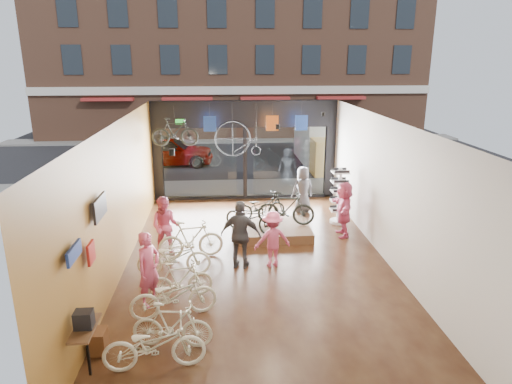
{
  "coord_description": "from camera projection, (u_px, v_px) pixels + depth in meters",
  "views": [
    {
      "loc": [
        -0.9,
        -11.21,
        5.32
      ],
      "look_at": [
        0.07,
        1.4,
        1.59
      ],
      "focal_mm": 32.0,
      "sensor_mm": 36.0,
      "label": 1
    }
  ],
  "objects": [
    {
      "name": "wall_right",
      "position": [
        390.0,
        193.0,
        12.01
      ],
      "size": [
        0.04,
        12.0,
        3.8
      ],
      "primitive_type": "cube",
      "color": "beige",
      "rests_on": "ground"
    },
    {
      "name": "ceiling",
      "position": [
        258.0,
        121.0,
        11.21
      ],
      "size": [
        7.0,
        12.0,
        0.04
      ],
      "primitive_type": "cube",
      "color": "black",
      "rests_on": "ground"
    },
    {
      "name": "street_road",
      "position": [
        237.0,
        153.0,
        26.63
      ],
      "size": [
        30.0,
        18.0,
        0.02
      ],
      "primitive_type": "cube",
      "color": "black",
      "rests_on": "ground"
    },
    {
      "name": "jersey_right",
      "position": [
        301.0,
        123.0,
        16.55
      ],
      "size": [
        0.45,
        0.03,
        0.55
      ],
      "primitive_type": "cube",
      "color": "#1E3F99",
      "rests_on": "ceiling"
    },
    {
      "name": "jersey_mid",
      "position": [
        272.0,
        123.0,
        16.47
      ],
      "size": [
        0.45,
        0.03,
        0.55
      ],
      "primitive_type": "cube",
      "color": "#CC5919",
      "rests_on": "ceiling"
    },
    {
      "name": "floor_bike_1",
      "position": [
        172.0,
        325.0,
        8.62
      ],
      "size": [
        1.58,
        0.63,
        0.93
      ],
      "primitive_type": "imported",
      "rotation": [
        0.0,
        0.0,
        1.44
      ],
      "color": "beige",
      "rests_on": "ground_plane"
    },
    {
      "name": "box_truck",
      "position": [
        325.0,
        142.0,
        22.77
      ],
      "size": [
        2.12,
        6.37,
        2.51
      ],
      "primitive_type": null,
      "color": "silver",
      "rests_on": "street_road"
    },
    {
      "name": "hung_bike",
      "position": [
        175.0,
        132.0,
        15.3
      ],
      "size": [
        1.6,
        0.53,
        0.95
      ],
      "primitive_type": "imported",
      "rotation": [
        0.0,
        0.0,
        1.52
      ],
      "color": "black",
      "rests_on": "ceiling"
    },
    {
      "name": "display_platform",
      "position": [
        271.0,
        230.0,
        14.21
      ],
      "size": [
        2.4,
        1.8,
        0.3
      ],
      "primitive_type": "cube",
      "color": "brown",
      "rests_on": "ground_plane"
    },
    {
      "name": "customer_1",
      "position": [
        166.0,
        226.0,
        12.61
      ],
      "size": [
        0.88,
        0.72,
        1.68
      ],
      "primitive_type": "imported",
      "rotation": [
        0.0,
        0.0,
        -0.11
      ],
      "color": "#CC4C72",
      "rests_on": "ground_plane"
    },
    {
      "name": "exit_sign",
      "position": [
        180.0,
        122.0,
        16.87
      ],
      "size": [
        0.35,
        0.06,
        0.18
      ],
      "primitive_type": "cube",
      "color": "#198C26",
      "rests_on": "storefront"
    },
    {
      "name": "display_bike_mid",
      "position": [
        286.0,
        208.0,
        14.13
      ],
      "size": [
        1.84,
        0.81,
        1.07
      ],
      "primitive_type": "imported",
      "rotation": [
        0.0,
        0.0,
        1.39
      ],
      "color": "black",
      "rests_on": "display_platform"
    },
    {
      "name": "street_car",
      "position": [
        168.0,
        150.0,
        23.28
      ],
      "size": [
        4.55,
        1.83,
        1.55
      ],
      "primitive_type": "imported",
      "rotation": [
        0.0,
        0.0,
        1.57
      ],
      "color": "gray",
      "rests_on": "street_road"
    },
    {
      "name": "wall_merch",
      "position": [
        88.0,
        287.0,
        8.32
      ],
      "size": [
        0.4,
        2.4,
        2.6
      ],
      "primitive_type": null,
      "color": "navy",
      "rests_on": "wall_left"
    },
    {
      "name": "jersey_left",
      "position": [
        210.0,
        124.0,
        16.3
      ],
      "size": [
        0.45,
        0.03,
        0.55
      ],
      "primitive_type": "cube",
      "color": "#1E3F99",
      "rests_on": "ceiling"
    },
    {
      "name": "display_bike_left",
      "position": [
        251.0,
        217.0,
        13.59
      ],
      "size": [
        1.77,
        1.46,
        0.91
      ],
      "primitive_type": "imported",
      "rotation": [
        0.0,
        0.0,
        0.98
      ],
      "color": "black",
      "rests_on": "display_platform"
    },
    {
      "name": "opposite_building",
      "position": [
        232.0,
        32.0,
        30.87
      ],
      "size": [
        26.0,
        5.0,
        14.0
      ],
      "primitive_type": "cube",
      "color": "brown",
      "rests_on": "ground"
    },
    {
      "name": "sidewalk_far",
      "position": [
        235.0,
        140.0,
        30.44
      ],
      "size": [
        30.0,
        2.0,
        0.12
      ],
      "primitive_type": "cube",
      "color": "slate",
      "rests_on": "ground"
    },
    {
      "name": "penny_farthing",
      "position": [
        240.0,
        140.0,
        16.3
      ],
      "size": [
        1.6,
        0.06,
        1.28
      ],
      "primitive_type": null,
      "color": "black",
      "rests_on": "ceiling"
    },
    {
      "name": "floor_bike_2",
      "position": [
        174.0,
        296.0,
        9.64
      ],
      "size": [
        1.93,
        1.01,
        0.97
      ],
      "primitive_type": "imported",
      "rotation": [
        0.0,
        0.0,
        1.78
      ],
      "color": "beige",
      "rests_on": "ground_plane"
    },
    {
      "name": "floor_bike_3",
      "position": [
        180.0,
        280.0,
        10.4
      ],
      "size": [
        1.56,
        0.72,
        0.9
      ],
      "primitive_type": "imported",
      "rotation": [
        0.0,
        0.0,
        1.78
      ],
      "color": "beige",
      "rests_on": "ground_plane"
    },
    {
      "name": "sunglasses_rack",
      "position": [
        339.0,
        196.0,
        15.05
      ],
      "size": [
        0.64,
        0.57,
        1.87
      ],
      "primitive_type": null,
      "rotation": [
        0.0,
        0.0,
        -0.24
      ],
      "color": "white",
      "rests_on": "ground_plane"
    },
    {
      "name": "wall_left",
      "position": [
        118.0,
        199.0,
        11.49
      ],
      "size": [
        0.04,
        12.0,
        3.8
      ],
      "primitive_type": "cube",
      "color": "olive",
      "rests_on": "ground"
    },
    {
      "name": "ground_plane",
      "position": [
        257.0,
        264.0,
        12.29
      ],
      "size": [
        7.0,
        12.0,
        0.04
      ],
      "primitive_type": "cube",
      "color": "black",
      "rests_on": "ground"
    },
    {
      "name": "customer_4",
      "position": [
        303.0,
        190.0,
        16.16
      ],
      "size": [
        0.91,
        0.7,
        1.66
      ],
      "primitive_type": "imported",
      "rotation": [
        0.0,
        0.0,
        3.37
      ],
      "color": "#3F3F44",
      "rests_on": "ground_plane"
    },
    {
      "name": "customer_0",
      "position": [
        149.0,
        269.0,
        10.02
      ],
      "size": [
        0.7,
        0.75,
        1.71
      ],
      "primitive_type": "imported",
      "rotation": [
        0.0,
        0.0,
        0.95
      ],
      "color": "#CC4C72",
      "rests_on": "ground_plane"
    },
    {
      "name": "display_bike_right",
      "position": [
        260.0,
        207.0,
        14.59
      ],
      "size": [
        1.74,
        0.92,
        0.87
      ],
      "primitive_type": "imported",
      "rotation": [
        0.0,
        0.0,
        1.79
      ],
      "color": "black",
      "rests_on": "display_platform"
    },
    {
      "name": "storefront",
      "position": [
        245.0,
        151.0,
        17.49
      ],
      "size": [
        7.0,
        0.26,
        3.8
      ],
      "primitive_type": null,
      "color": "black",
      "rests_on": "ground"
    },
    {
      "name": "floor_bike_0",
      "position": [
        154.0,
        345.0,
        8.0
      ],
      "size": [
        1.85,
        0.77,
        0.95
      ],
      "primitive_type": "imported",
      "rotation": [
        0.0,
        0.0,
        1.65
      ],
      "color": "beige",
      "rests_on": "ground_plane"
    },
    {
      "name": "customer_5",
      "position": [
        344.0,
        209.0,
        13.99
      ],
      "size": [
        0.62,
        1.63,
        1.72
      ],
      "primitive_type": "imported",
      "rotation": [
        0.0,
        0.0,
        4.64
      ],
      "color": "#CC4C72",
      "rests_on": "ground_plane"
    },
    {
      "name": "wall_back",
      "position": [
        294.0,
        328.0,
        5.99
      ],
      "size": [
        7.0,
        0.04,
        3.8
      ],
      "primitive_type": "cube",
      "color": "beige",
      "rests_on": "ground"
    },
    {
      "name": "floor_bike_4",
      "position": [
        174.0,
        257.0,
        11.5
      ],
      "size": [
        1.86,
        0.68,
        0.97
      ],
      "primitive_type": "imported",
      "rotation": [
        0.0,
        0.0,
        1.59
      ],
      "color": "beige",
      "rests_on": "ground_plane"
    },
    {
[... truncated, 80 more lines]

